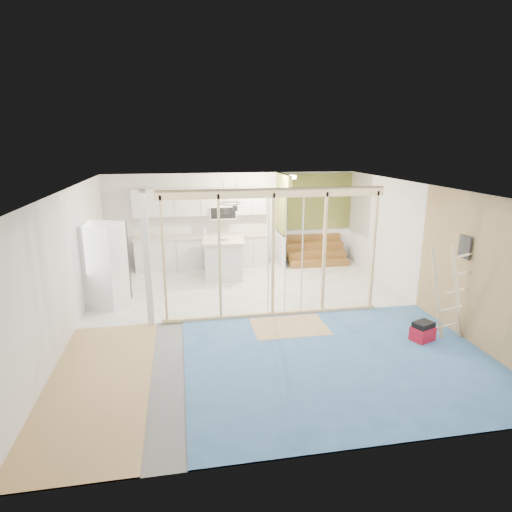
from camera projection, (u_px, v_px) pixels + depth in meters
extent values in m
cube|color=slate|center=(258.00, 317.00, 8.65)|extent=(7.00, 8.00, 0.01)
cube|color=white|center=(258.00, 188.00, 7.98)|extent=(7.00, 8.00, 0.01)
cube|color=silver|center=(233.00, 219.00, 12.12)|extent=(7.00, 0.01, 2.60)
cube|color=silver|center=(326.00, 351.00, 4.51)|extent=(7.00, 0.01, 2.60)
cube|color=silver|center=(68.00, 264.00, 7.72)|extent=(0.01, 8.00, 2.60)
cube|color=silver|center=(423.00, 247.00, 8.91)|extent=(0.01, 8.00, 2.60)
cube|color=silver|center=(243.00, 285.00, 10.55)|extent=(7.00, 4.00, 0.02)
cube|color=teal|center=(341.00, 360.00, 6.92)|extent=(5.00, 4.00, 0.02)
cube|color=tan|center=(99.00, 383.00, 6.28)|extent=(1.50, 4.00, 0.02)
cube|color=tan|center=(289.00, 326.00, 8.16)|extent=(1.40, 1.00, 0.01)
cube|color=tan|center=(274.00, 193.00, 8.05)|extent=(4.40, 0.09, 0.18)
cube|color=tan|center=(272.00, 314.00, 8.69)|extent=(4.40, 0.09, 0.06)
cube|color=silver|center=(147.00, 260.00, 7.96)|extent=(0.12, 0.14, 2.60)
cube|color=tan|center=(164.00, 259.00, 8.01)|extent=(0.04, 0.09, 2.40)
cube|color=tan|center=(220.00, 257.00, 8.19)|extent=(0.04, 0.09, 2.40)
cube|color=tan|center=(273.00, 254.00, 8.37)|extent=(0.05, 0.09, 2.40)
cube|color=tan|center=(324.00, 252.00, 8.54)|extent=(0.04, 0.09, 2.40)
cube|color=tan|center=(373.00, 250.00, 8.72)|extent=(0.04, 0.09, 2.40)
cylinder|color=silver|center=(268.00, 259.00, 8.34)|extent=(0.02, 0.02, 2.35)
cylinder|color=silver|center=(302.00, 257.00, 8.51)|extent=(0.02, 0.02, 2.35)
cylinder|color=silver|center=(285.00, 258.00, 8.43)|extent=(0.02, 0.02, 2.35)
cube|color=silver|center=(202.00, 253.00, 11.90)|extent=(3.60, 0.60, 0.88)
cube|color=beige|center=(202.00, 236.00, 11.78)|extent=(3.66, 0.64, 0.05)
cube|color=silver|center=(110.00, 268.00, 10.46)|extent=(0.60, 1.60, 0.88)
cube|color=beige|center=(109.00, 250.00, 10.34)|extent=(0.64, 1.64, 0.05)
cube|color=silver|center=(200.00, 202.00, 11.65)|extent=(3.60, 0.34, 0.75)
cube|color=white|center=(223.00, 212.00, 11.79)|extent=(0.72, 0.38, 0.36)
cube|color=black|center=(223.00, 213.00, 11.61)|extent=(0.68, 0.02, 0.30)
cube|color=olive|center=(281.00, 203.00, 11.78)|extent=(0.10, 0.90, 1.60)
cube|color=white|center=(280.00, 250.00, 12.13)|extent=(0.10, 0.90, 0.90)
cube|color=olive|center=(288.00, 185.00, 10.97)|extent=(0.10, 0.50, 0.50)
cube|color=olive|center=(315.00, 202.00, 12.38)|extent=(2.20, 0.04, 1.60)
cube|color=white|center=(313.00, 245.00, 12.72)|extent=(2.20, 0.04, 0.90)
cube|color=brown|center=(319.00, 264.00, 12.07)|extent=(1.70, 0.26, 0.20)
cube|color=brown|center=(317.00, 254.00, 12.26)|extent=(1.70, 0.26, 0.20)
cube|color=brown|center=(314.00, 245.00, 12.46)|extent=(1.70, 0.26, 0.20)
cube|color=brown|center=(312.00, 237.00, 12.65)|extent=(1.70, 0.26, 0.20)
torus|color=black|center=(230.00, 203.00, 9.87)|extent=(0.52, 0.52, 0.02)
cylinder|color=black|center=(224.00, 193.00, 9.78)|extent=(0.01, 0.01, 0.50)
cylinder|color=black|center=(237.00, 192.00, 9.84)|extent=(0.01, 0.01, 0.50)
cylinder|color=#333237|center=(227.00, 211.00, 9.80)|extent=(0.14, 0.14, 0.14)
cylinder|color=#333237|center=(235.00, 208.00, 10.02)|extent=(0.12, 0.12, 0.12)
cube|color=tan|center=(488.00, 276.00, 7.01)|extent=(0.02, 4.00, 2.60)
cube|color=#333237|center=(465.00, 247.00, 7.48)|extent=(0.04, 0.30, 0.40)
cylinder|color=#FFEABF|center=(290.00, 177.00, 11.08)|extent=(0.32, 0.32, 0.08)
cube|color=silver|center=(103.00, 265.00, 9.04)|extent=(0.99, 0.97, 1.80)
cube|color=#333237|center=(121.00, 265.00, 9.10)|extent=(0.27, 0.68, 1.76)
cube|color=silver|center=(224.00, 260.00, 11.01)|extent=(1.02, 1.02, 0.95)
cube|color=beige|center=(223.00, 241.00, 10.87)|extent=(1.14, 1.14, 0.06)
imported|color=silver|center=(223.00, 239.00, 10.83)|extent=(0.28, 0.28, 0.06)
imported|color=silver|center=(204.00, 231.00, 11.65)|extent=(0.11, 0.11, 0.28)
imported|color=white|center=(237.00, 231.00, 11.95)|extent=(0.09, 0.09, 0.17)
cube|color=#B51024|center=(422.00, 334.00, 7.58)|extent=(0.46, 0.41, 0.27)
cube|color=black|center=(424.00, 325.00, 7.53)|extent=(0.41, 0.36, 0.10)
cube|color=tan|center=(437.00, 294.00, 7.44)|extent=(0.41, 0.06, 1.72)
cube|color=tan|center=(457.00, 292.00, 7.51)|extent=(0.41, 0.06, 1.72)
cube|color=tan|center=(445.00, 326.00, 7.65)|extent=(0.41, 0.06, 0.11)
cube|color=tan|center=(451.00, 309.00, 7.58)|extent=(0.41, 0.06, 0.11)
cube|color=tan|center=(457.00, 291.00, 7.50)|extent=(0.41, 0.06, 0.11)
cube|color=tan|center=(462.00, 273.00, 7.43)|extent=(0.41, 0.06, 0.11)
cube|color=tan|center=(468.00, 254.00, 7.35)|extent=(0.41, 0.06, 0.11)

